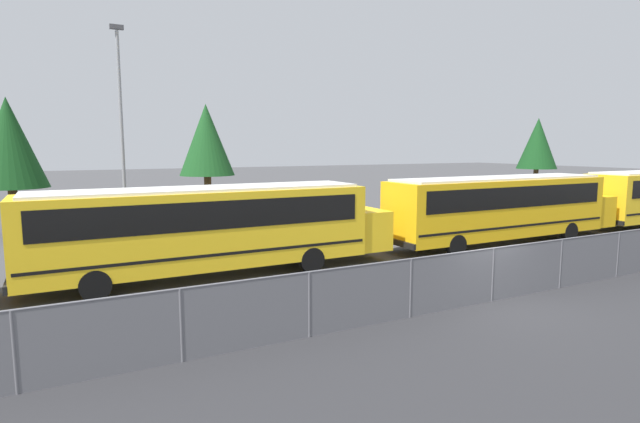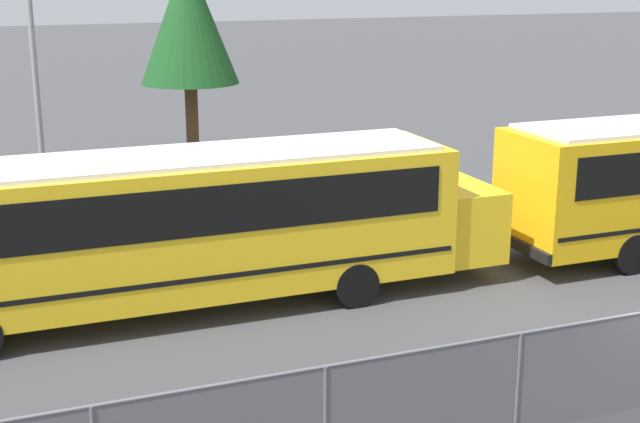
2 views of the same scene
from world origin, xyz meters
name	(u,v)px [view 1 (image 1 of 2)]	position (x,y,z in m)	size (l,w,h in m)	color
ground_plane	(491,301)	(0.00, 0.00, 0.00)	(200.00, 200.00, 0.00)	#424244
fence	(493,274)	(0.00, 0.00, 0.84)	(67.25, 0.07, 1.65)	#9EA0A5
school_bus_1	(212,224)	(-6.57, 6.77, 1.90)	(13.30, 2.58, 3.21)	yellow
school_bus_2	(503,204)	(7.37, 6.36, 1.90)	(13.30, 2.58, 3.21)	yellow
light_pole	(122,129)	(-8.56, 14.72, 5.46)	(0.60, 0.24, 10.12)	gray
tree_0	(538,144)	(28.25, 21.50, 4.90)	(3.59, 3.59, 7.27)	#51381E
tree_1	(9,143)	(-13.45, 19.58, 4.79)	(3.55, 3.55, 7.13)	#51381E
tree_2	(207,141)	(-3.16, 20.03, 5.00)	(3.34, 3.34, 7.21)	#51381E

